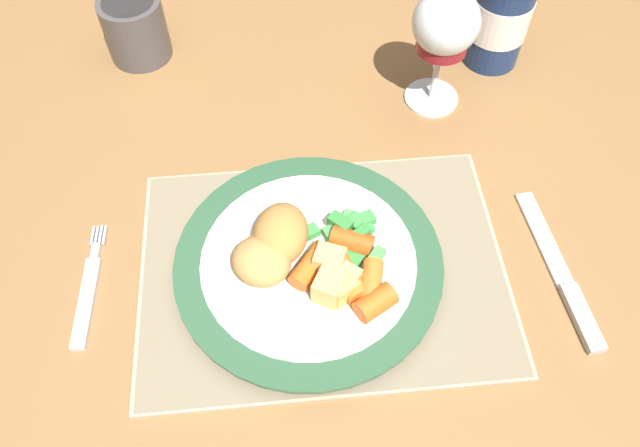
{
  "coord_description": "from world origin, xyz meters",
  "views": [
    {
      "loc": [
        -0.06,
        -0.47,
        1.28
      ],
      "look_at": [
        -0.03,
        -0.13,
        0.78
      ],
      "focal_mm": 35.0,
      "sensor_mm": 36.0,
      "label": 1
    }
  ],
  "objects_px": {
    "dining_table": "(333,192)",
    "drinking_cup": "(135,27)",
    "table_knife": "(564,281)",
    "wine_glass": "(445,28)",
    "fork": "(88,293)",
    "dinner_plate": "(309,264)"
  },
  "relations": [
    {
      "from": "dinner_plate",
      "to": "table_knife",
      "type": "relative_size",
      "value": 1.4
    },
    {
      "from": "dinner_plate",
      "to": "table_knife",
      "type": "distance_m",
      "value": 0.25
    },
    {
      "from": "dinner_plate",
      "to": "wine_glass",
      "type": "bearing_deg",
      "value": 53.66
    },
    {
      "from": "drinking_cup",
      "to": "dinner_plate",
      "type": "bearing_deg",
      "value": -61.66
    },
    {
      "from": "fork",
      "to": "drinking_cup",
      "type": "height_order",
      "value": "drinking_cup"
    },
    {
      "from": "fork",
      "to": "wine_glass",
      "type": "distance_m",
      "value": 0.46
    },
    {
      "from": "fork",
      "to": "table_knife",
      "type": "relative_size",
      "value": 0.74
    },
    {
      "from": "dining_table",
      "to": "fork",
      "type": "height_order",
      "value": "fork"
    },
    {
      "from": "table_knife",
      "to": "drinking_cup",
      "type": "distance_m",
      "value": 0.57
    },
    {
      "from": "drinking_cup",
      "to": "fork",
      "type": "bearing_deg",
      "value": -94.82
    },
    {
      "from": "table_knife",
      "to": "wine_glass",
      "type": "relative_size",
      "value": 1.25
    },
    {
      "from": "dinner_plate",
      "to": "drinking_cup",
      "type": "relative_size",
      "value": 3.32
    },
    {
      "from": "dinner_plate",
      "to": "wine_glass",
      "type": "distance_m",
      "value": 0.3
    },
    {
      "from": "dinner_plate",
      "to": "fork",
      "type": "relative_size",
      "value": 1.9
    },
    {
      "from": "wine_glass",
      "to": "dinner_plate",
      "type": "bearing_deg",
      "value": -126.34
    },
    {
      "from": "dinner_plate",
      "to": "drinking_cup",
      "type": "distance_m",
      "value": 0.39
    },
    {
      "from": "dining_table",
      "to": "wine_glass",
      "type": "bearing_deg",
      "value": 28.65
    },
    {
      "from": "fork",
      "to": "table_knife",
      "type": "height_order",
      "value": "table_knife"
    },
    {
      "from": "dinner_plate",
      "to": "table_knife",
      "type": "xyz_separation_m",
      "value": [
        0.25,
        -0.03,
        -0.01
      ]
    },
    {
      "from": "dining_table",
      "to": "drinking_cup",
      "type": "height_order",
      "value": "drinking_cup"
    },
    {
      "from": "fork",
      "to": "dinner_plate",
      "type": "bearing_deg",
      "value": 0.93
    },
    {
      "from": "table_knife",
      "to": "drinking_cup",
      "type": "height_order",
      "value": "drinking_cup"
    }
  ]
}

